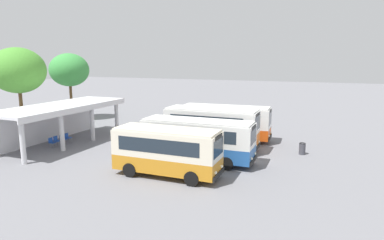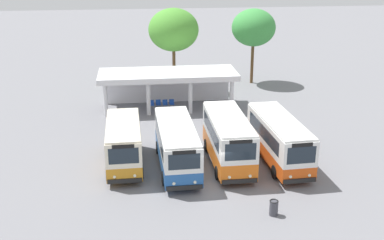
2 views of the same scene
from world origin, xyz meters
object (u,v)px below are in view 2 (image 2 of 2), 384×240
waiting_chair_end_by_column (152,104)px  waiting_chair_fourth_seat (172,103)px  city_bus_nearest_orange (124,143)px  waiting_chair_second_from_end (158,103)px  litter_bin_apron (274,208)px  city_bus_second_in_row (177,144)px  waiting_chair_middle_seat (165,103)px  city_bus_middle_cream (228,138)px  city_bus_fourth_amber (279,138)px

waiting_chair_end_by_column → waiting_chair_fourth_seat: (1.83, 0.03, 0.00)m
city_bus_nearest_orange → waiting_chair_end_by_column: 12.08m
waiting_chair_second_from_end → litter_bin_apron: bearing=-74.6°
city_bus_second_in_row → litter_bin_apron: (4.75, -6.80, -1.23)m
waiting_chair_middle_seat → litter_bin_apron: litter_bin_apron is taller
waiting_chair_second_from_end → litter_bin_apron: 20.04m
city_bus_nearest_orange → litter_bin_apron: (8.24, -7.44, -1.23)m
waiting_chair_middle_seat → waiting_chair_fourth_seat: same height
city_bus_middle_cream → city_bus_fourth_amber: size_ratio=0.93×
waiting_chair_end_by_column → litter_bin_apron: (5.94, -19.25, -0.07)m
waiting_chair_fourth_seat → city_bus_middle_cream: bearing=-77.0°
city_bus_fourth_amber → waiting_chair_middle_seat: city_bus_fourth_amber is taller
city_bus_middle_cream → litter_bin_apron: city_bus_middle_cream is taller
waiting_chair_fourth_seat → city_bus_second_in_row: bearing=-92.9°
city_bus_second_in_row → city_bus_fourth_amber: (6.98, 0.06, 0.04)m
waiting_chair_fourth_seat → city_bus_nearest_orange: bearing=-109.3°
city_bus_nearest_orange → waiting_chair_second_from_end: bearing=76.2°
city_bus_fourth_amber → waiting_chair_end_by_column: size_ratio=9.48×
waiting_chair_middle_seat → litter_bin_apron: (4.71, -19.24, -0.07)m
city_bus_fourth_amber → litter_bin_apron: 7.33m
litter_bin_apron → waiting_chair_end_by_column: bearing=107.1°
city_bus_nearest_orange → waiting_chair_fourth_seat: bearing=70.7°
waiting_chair_second_from_end → waiting_chair_fourth_seat: same height
city_bus_fourth_amber → waiting_chair_fourth_seat: city_bus_fourth_amber is taller
city_bus_nearest_orange → waiting_chair_middle_seat: bearing=73.4°
city_bus_middle_cream → waiting_chair_end_by_column: (-4.68, 12.28, -1.33)m
city_bus_second_in_row → waiting_chair_fourth_seat: 12.55m
city_bus_fourth_amber → waiting_chair_fourth_seat: (-6.34, 12.41, -1.20)m
waiting_chair_middle_seat → litter_bin_apron: 19.81m
city_bus_middle_cream → city_bus_fourth_amber: 3.50m
waiting_chair_second_from_end → city_bus_second_in_row: bearing=-87.4°
city_bus_nearest_orange → waiting_chair_fourth_seat: size_ratio=7.92×
waiting_chair_end_by_column → waiting_chair_second_from_end: 0.62m
waiting_chair_fourth_seat → waiting_chair_middle_seat: bearing=-176.8°
city_bus_fourth_amber → waiting_chair_middle_seat: bearing=119.3°
city_bus_nearest_orange → city_bus_fourth_amber: (10.48, -0.58, 0.05)m
waiting_chair_fourth_seat → waiting_chair_second_from_end: bearing=177.8°
waiting_chair_middle_seat → waiting_chair_fourth_seat: 0.61m
city_bus_middle_cream → waiting_chair_second_from_end: size_ratio=8.81×
city_bus_middle_cream → litter_bin_apron: size_ratio=8.42×
city_bus_nearest_orange → city_bus_fourth_amber: city_bus_fourth_amber is taller
city_bus_nearest_orange → waiting_chair_middle_seat: size_ratio=7.92×
city_bus_second_in_row → city_bus_fourth_amber: 6.98m
city_bus_nearest_orange → litter_bin_apron: bearing=-42.1°
city_bus_nearest_orange → city_bus_fourth_amber: bearing=-3.2°
city_bus_middle_cream → waiting_chair_end_by_column: 13.21m
waiting_chair_second_from_end → city_bus_nearest_orange: bearing=-103.8°
city_bus_middle_cream → waiting_chair_end_by_column: bearing=110.9°
city_bus_nearest_orange → waiting_chair_second_from_end: size_ratio=7.92×
waiting_chair_middle_seat → waiting_chair_fourth_seat: (0.61, 0.03, 0.00)m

